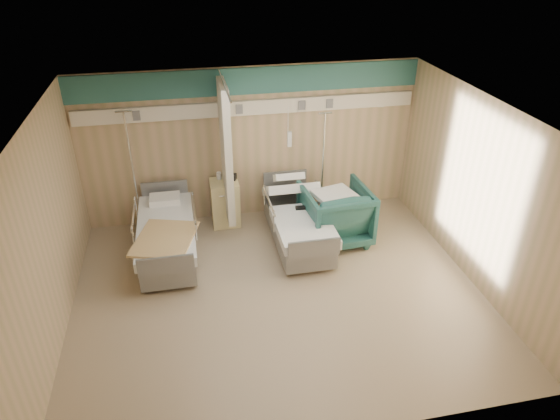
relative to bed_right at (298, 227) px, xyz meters
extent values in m
cube|color=gray|center=(-0.60, -1.30, -0.32)|extent=(6.00, 5.00, 0.00)
cube|color=tan|center=(-0.60, 1.20, 1.08)|extent=(6.00, 0.04, 2.80)
cube|color=tan|center=(-0.60, -3.80, 1.08)|extent=(6.00, 0.04, 2.80)
cube|color=tan|center=(-3.60, -1.30, 1.08)|extent=(0.04, 5.00, 2.80)
cube|color=tan|center=(2.40, -1.30, 1.08)|extent=(0.04, 5.00, 2.80)
cube|color=silver|center=(-0.60, -1.30, 2.48)|extent=(6.00, 5.00, 0.04)
cube|color=#2D6A69|center=(-0.60, 1.18, 2.23)|extent=(6.00, 0.04, 0.45)
cube|color=silver|center=(-0.60, 1.15, 1.79)|extent=(5.88, 0.08, 0.25)
cylinder|color=silver|center=(-1.10, 0.30, 2.44)|extent=(0.03, 1.80, 0.03)
cube|color=beige|center=(-1.10, 0.65, 1.19)|extent=(0.12, 0.90, 2.35)
cube|color=beige|center=(-1.15, 0.90, 0.11)|extent=(0.50, 0.48, 0.85)
imported|color=#20524E|center=(0.65, -0.03, 0.19)|extent=(1.17, 1.19, 1.01)
cube|color=white|center=(0.63, -0.01, 0.74)|extent=(0.77, 0.72, 0.07)
cylinder|color=silver|center=(0.64, 0.81, -0.30)|extent=(0.37, 0.37, 0.03)
cylinder|color=silver|center=(0.64, 0.81, 0.70)|extent=(0.03, 0.03, 2.03)
cylinder|color=silver|center=(0.64, 0.81, 1.72)|extent=(0.24, 0.03, 0.03)
cylinder|color=silver|center=(-2.68, 0.98, -0.30)|extent=(0.40, 0.40, 0.03)
cylinder|color=silver|center=(-2.68, 0.98, 0.80)|extent=(0.04, 0.04, 2.22)
cylinder|color=silver|center=(-2.68, 0.98, 1.91)|extent=(0.27, 0.03, 0.03)
cube|color=black|center=(0.07, 0.06, 0.34)|extent=(0.20, 0.10, 0.04)
cube|color=tan|center=(-2.20, -0.46, 0.33)|extent=(1.10, 1.25, 0.04)
cube|color=black|center=(-1.02, 0.98, 0.59)|extent=(0.23, 0.19, 0.11)
cylinder|color=white|center=(-1.22, 1.04, 0.60)|extent=(0.11, 0.11, 0.13)
camera|label=1|loc=(-1.74, -7.10, 4.49)|focal=32.00mm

